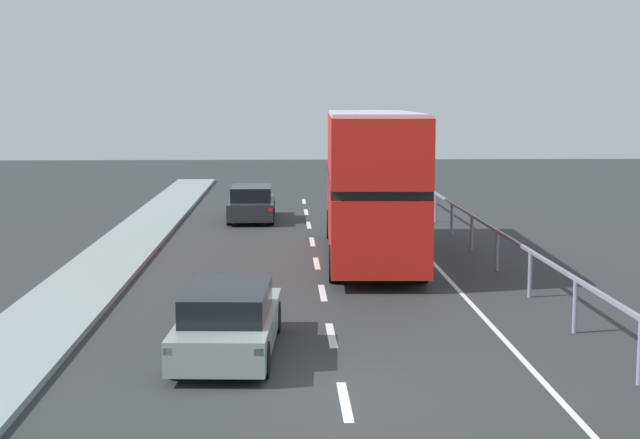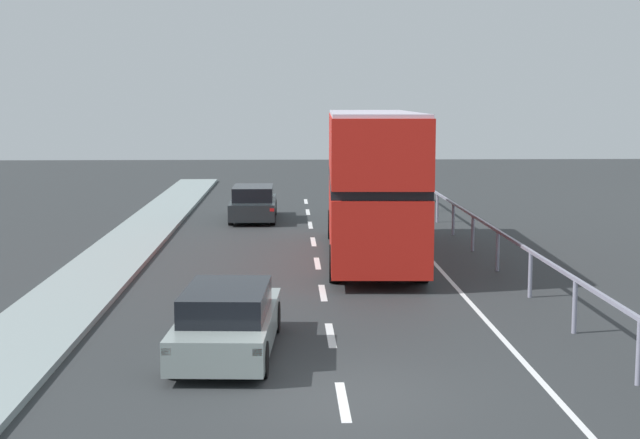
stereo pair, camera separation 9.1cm
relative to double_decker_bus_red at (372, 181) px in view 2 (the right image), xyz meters
name	(u,v)px [view 2 (the right image)]	position (x,y,z in m)	size (l,w,h in m)	color
ground_plane	(341,396)	(-1.66, -13.01, -2.41)	(75.52, 120.00, 0.10)	#2D3032
lane_paint_markings	(404,287)	(0.44, -4.41, -2.36)	(3.58, 46.00, 0.01)	silver
bridge_side_railing	(513,248)	(3.34, -4.01, -1.42)	(0.10, 42.00, 1.17)	gray
double_decker_bus_red	(372,181)	(0.00, 0.00, 0.00)	(2.93, 10.80, 4.41)	red
hatchback_car_near	(228,321)	(-3.67, -10.55, -1.73)	(1.96, 4.64, 1.30)	gray
sedan_car_ahead	(253,204)	(-3.89, 9.17, -1.70)	(1.81, 4.57, 1.38)	#232A2D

